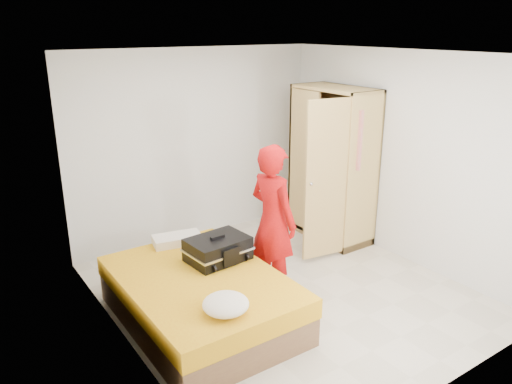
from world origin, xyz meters
TOP-DOWN VIEW (x-y plane):
  - room at (0.00, 0.00)m, footprint 4.00×4.02m
  - bed at (-1.05, 0.01)m, footprint 1.42×2.02m
  - wardrobe at (1.45, 0.86)m, footprint 1.17×1.20m
  - person at (-0.11, 0.08)m, footprint 0.49×0.67m
  - suitcase at (-0.72, 0.23)m, footprint 0.67×0.53m
  - round_cushion at (-1.18, -0.69)m, footprint 0.41×0.41m
  - pillow at (-0.89, 0.86)m, footprint 0.58×0.38m

SIDE VIEW (x-z plane):
  - bed at x=-1.05m, z-range 0.00..0.50m
  - pillow at x=-0.89m, z-range 0.50..0.60m
  - round_cushion at x=-1.18m, z-range 0.50..0.65m
  - suitcase at x=-0.72m, z-range 0.48..0.76m
  - person at x=-0.11m, z-range 0.00..1.70m
  - wardrobe at x=1.45m, z-range -0.05..2.05m
  - room at x=0.00m, z-range 0.00..2.60m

